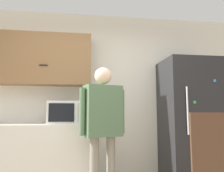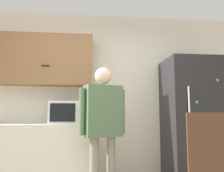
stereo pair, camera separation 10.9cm
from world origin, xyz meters
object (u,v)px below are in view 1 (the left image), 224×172
person (103,118)px  refrigerator (190,120)px  microwave (66,112)px  chair (213,172)px

person → refrigerator: bearing=-0.8°
microwave → refrigerator: size_ratio=0.26×
person → refrigerator: (1.40, 0.47, -0.06)m
person → chair: (0.83, -0.97, -0.43)m
refrigerator → chair: (-0.56, -1.44, -0.37)m
microwave → person: bearing=-44.3°
refrigerator → chair: 1.59m
microwave → refrigerator: (1.88, -0.00, -0.12)m
person → chair: size_ratio=1.53×
refrigerator → chair: refrigerator is taller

